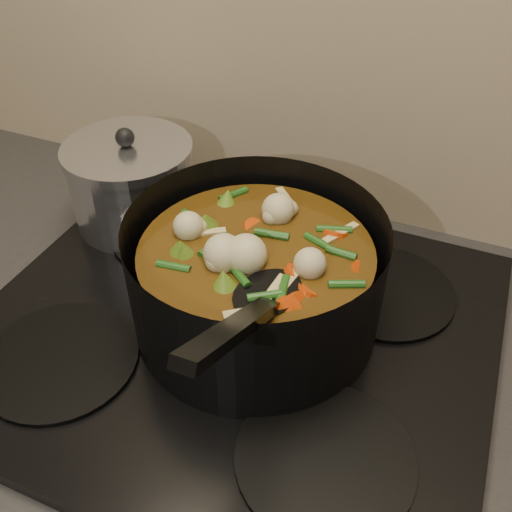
% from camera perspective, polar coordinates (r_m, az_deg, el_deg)
% --- Properties ---
extents(counter, '(2.64, 0.64, 0.91)m').
position_cam_1_polar(counter, '(1.10, -1.61, -23.95)').
color(counter, brown).
rests_on(counter, ground).
extents(stovetop, '(0.62, 0.54, 0.03)m').
position_cam_1_polar(stovetop, '(0.72, -2.29, -7.35)').
color(stovetop, black).
rests_on(stovetop, counter).
extents(stockpot, '(0.34, 0.42, 0.22)m').
position_cam_1_polar(stockpot, '(0.67, 0.02, -2.29)').
color(stockpot, black).
rests_on(stockpot, stovetop).
extents(saucepan, '(0.19, 0.19, 0.15)m').
position_cam_1_polar(saucepan, '(0.86, -12.26, 7.10)').
color(saucepan, silver).
rests_on(saucepan, stovetop).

